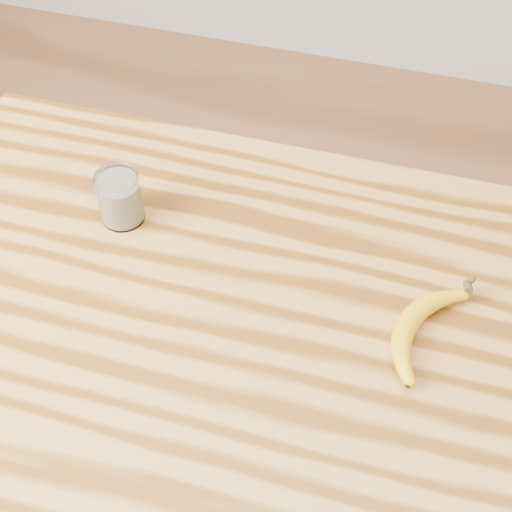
# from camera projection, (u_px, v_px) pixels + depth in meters

# --- Properties ---
(room) EXTENTS (4.04, 4.04, 2.70)m
(room) POSITION_uv_depth(u_px,v_px,m) (247.00, 57.00, 0.65)
(room) COLOR brown
(room) RESTS_ON ground
(table) EXTENTS (1.20, 0.80, 0.90)m
(table) POSITION_uv_depth(u_px,v_px,m) (251.00, 380.00, 1.10)
(table) COLOR #B87C38
(table) RESTS_ON ground
(smoothie_glass) EXTENTS (0.07, 0.07, 0.09)m
(smoothie_glass) POSITION_uv_depth(u_px,v_px,m) (120.00, 198.00, 1.11)
(smoothie_glass) COLOR white
(smoothie_glass) RESTS_ON table
(banana) EXTENTS (0.17, 0.27, 0.03)m
(banana) POSITION_uv_depth(u_px,v_px,m) (408.00, 322.00, 0.99)
(banana) COLOR gold
(banana) RESTS_ON table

